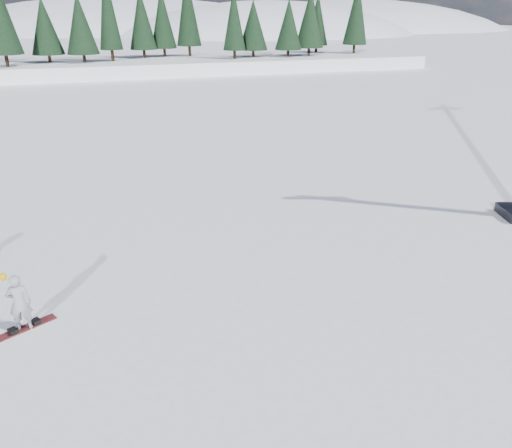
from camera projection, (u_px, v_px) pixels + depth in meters
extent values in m
plane|color=white|center=(55.00, 341.00, 11.65)|extent=(420.00, 420.00, 0.00)
cube|color=white|center=(70.00, 84.00, 59.90)|extent=(90.00, 14.00, 5.00)
ellipsoid|color=white|center=(130.00, 70.00, 197.36)|extent=(182.00, 140.00, 53.20)
ellipsoid|color=white|center=(351.00, 64.00, 210.54)|extent=(156.00, 120.00, 50.40)
ellipsoid|color=white|center=(268.00, 74.00, 164.76)|extent=(117.00, 90.00, 45.00)
cone|color=black|center=(11.00, 28.00, 55.84)|extent=(3.20, 3.20, 7.50)
cone|color=black|center=(46.00, 28.00, 56.90)|extent=(3.20, 3.20, 7.50)
cone|color=black|center=(79.00, 28.00, 57.97)|extent=(3.20, 3.20, 7.50)
cone|color=black|center=(111.00, 27.00, 59.04)|extent=(3.20, 3.20, 7.50)
cone|color=black|center=(142.00, 27.00, 60.11)|extent=(3.20, 3.20, 7.50)
cone|color=black|center=(172.00, 27.00, 61.17)|extent=(3.20, 3.20, 7.50)
cone|color=black|center=(201.00, 26.00, 62.24)|extent=(3.20, 3.20, 7.50)
cone|color=black|center=(229.00, 26.00, 63.31)|extent=(3.20, 3.20, 7.50)
cone|color=black|center=(255.00, 26.00, 64.37)|extent=(3.20, 3.20, 7.50)
cone|color=black|center=(282.00, 26.00, 65.44)|extent=(3.20, 3.20, 7.50)
cone|color=black|center=(307.00, 25.00, 66.51)|extent=(3.20, 3.20, 7.50)
cone|color=black|center=(331.00, 25.00, 67.57)|extent=(3.20, 3.20, 7.50)
cone|color=black|center=(355.00, 25.00, 68.64)|extent=(3.20, 3.20, 7.50)
imported|color=#ACABB1|center=(19.00, 303.00, 11.81)|extent=(0.56, 0.38, 1.49)
sphere|color=#E2A30B|center=(3.00, 277.00, 11.33)|extent=(0.18, 0.18, 0.18)
cube|color=maroon|center=(25.00, 328.00, 12.10)|extent=(1.46, 0.93, 0.03)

